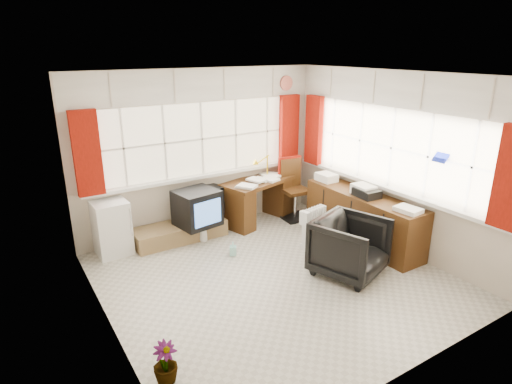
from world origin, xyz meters
TOP-DOWN VIEW (x-y plane):
  - ground at (0.00, 0.00)m, footprint 4.00×4.00m
  - room_walls at (0.00, 0.00)m, footprint 4.00×4.00m
  - window_back at (0.00, 1.94)m, footprint 3.70×0.12m
  - window_right at (1.94, 0.00)m, footprint 0.12×3.70m
  - curtains at (0.92, 0.93)m, footprint 3.83×3.83m
  - overhead_cabinets at (0.98, 0.98)m, footprint 3.98×3.98m
  - desk at (0.86, 1.73)m, footprint 1.36×0.92m
  - desk_lamp at (1.09, 1.80)m, footprint 0.16×0.15m
  - task_chair at (1.45, 1.57)m, footprint 0.47×0.50m
  - office_chair at (0.88, -0.41)m, footprint 1.04×1.05m
  - radiator at (1.02, 0.45)m, footprint 0.42×0.23m
  - credenza at (1.73, 0.20)m, footprint 0.50×2.00m
  - file_tray at (1.68, 0.11)m, footprint 0.30×0.37m
  - tv_bench at (-0.55, 1.72)m, footprint 1.40×0.50m
  - crt_tv at (-0.32, 1.56)m, footprint 0.67×0.63m
  - hifi_stack at (-0.06, 1.82)m, footprint 0.73×0.59m
  - mini_fridge at (-1.52, 1.80)m, footprint 0.47×0.47m
  - spray_bottle_a at (-0.28, 1.47)m, footprint 0.17×0.17m
  - spray_bottle_b at (-0.12, 0.83)m, footprint 0.13×0.13m
  - flower_vase at (-1.80, -0.95)m, footprint 0.27×0.27m

SIDE VIEW (x-z plane):
  - ground at x=0.00m, z-range 0.00..0.00m
  - spray_bottle_b at x=-0.12m, z-range 0.00..0.20m
  - tv_bench at x=-0.55m, z-range 0.00..0.25m
  - spray_bottle_a at x=-0.28m, z-range 0.00..0.32m
  - flower_vase at x=-1.80m, z-range 0.00..0.39m
  - radiator at x=1.02m, z-range -0.06..0.54m
  - office_chair at x=0.88m, z-range 0.00..0.76m
  - credenza at x=1.73m, z-range -0.04..0.81m
  - mini_fridge at x=-1.52m, z-range 0.00..0.78m
  - desk at x=0.86m, z-range 0.02..0.78m
  - hifi_stack at x=-0.06m, z-range 0.24..0.70m
  - crt_tv at x=-0.32m, z-range 0.25..0.79m
  - task_chair at x=1.45m, z-range 0.03..1.07m
  - file_tray at x=1.68m, z-range 0.75..0.87m
  - window_back at x=0.00m, z-range -0.85..2.75m
  - window_right at x=1.94m, z-range -0.85..2.75m
  - desk_lamp at x=1.09m, z-range 0.79..1.17m
  - curtains at x=0.92m, z-range 0.88..2.03m
  - room_walls at x=0.00m, z-range -0.50..3.50m
  - overhead_cabinets at x=0.98m, z-range 2.01..2.49m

